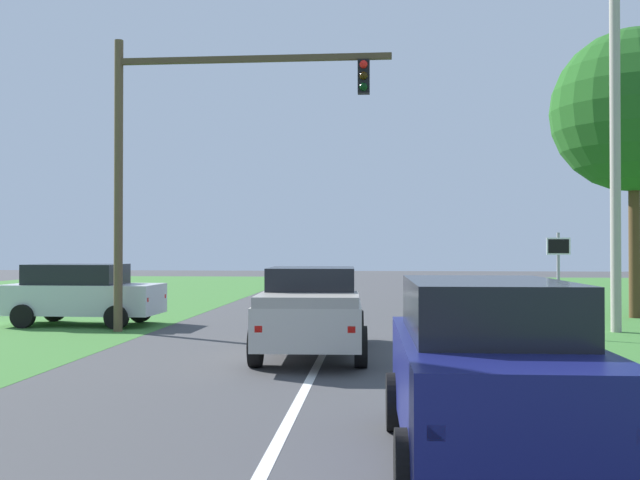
% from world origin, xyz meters
% --- Properties ---
extents(ground_plane, '(120.00, 120.00, 0.00)m').
position_xyz_m(ground_plane, '(0.00, 9.24, 0.00)').
color(ground_plane, '#424244').
extents(red_suv_near, '(2.13, 4.44, 1.94)m').
position_xyz_m(red_suv_near, '(2.34, 5.57, 1.02)').
color(red_suv_near, navy).
rests_on(red_suv_near, ground_plane).
extents(pickup_truck_lead, '(2.44, 5.50, 1.88)m').
position_xyz_m(pickup_truck_lead, '(-0.22, 12.99, 0.96)').
color(pickup_truck_lead, '#B7B2A8').
rests_on(pickup_truck_lead, ground_plane).
extents(traffic_light, '(7.62, 0.40, 8.03)m').
position_xyz_m(traffic_light, '(-4.01, 16.82, 5.29)').
color(traffic_light, brown).
rests_on(traffic_light, ground_plane).
extents(keep_moving_sign, '(0.60, 0.09, 2.69)m').
position_xyz_m(keep_moving_sign, '(5.79, 16.40, 1.72)').
color(keep_moving_sign, gray).
rests_on(keep_moving_sign, ground_plane).
extents(oak_tree_right, '(5.35, 5.35, 9.52)m').
position_xyz_m(oak_tree_right, '(9.61, 21.92, 6.82)').
color(oak_tree_right, '#4C351E').
rests_on(oak_tree_right, ground_plane).
extents(crossing_suv_far, '(4.52, 2.20, 1.81)m').
position_xyz_m(crossing_suv_far, '(-7.61, 18.34, 0.95)').
color(crossing_suv_far, silver).
rests_on(crossing_suv_far, ground_plane).
extents(utility_pole_right, '(0.28, 0.28, 10.15)m').
position_xyz_m(utility_pole_right, '(7.67, 17.80, 5.08)').
color(utility_pole_right, '#9E998E').
rests_on(utility_pole_right, ground_plane).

